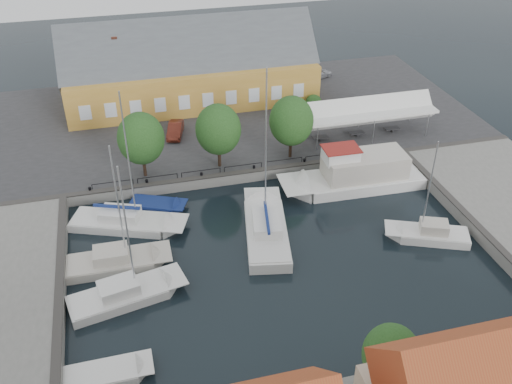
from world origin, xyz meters
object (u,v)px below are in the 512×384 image
west_boat_c (125,296)px  west_boat_a (126,224)px  car_silver (318,73)px  launch_sw (107,376)px  warehouse (185,71)px  center_sailboat (266,231)px  tent_canopy (368,111)px  west_boat_b (117,263)px  launch_nw (157,206)px  car_red (175,130)px  east_boat_b (429,236)px  trawler (357,176)px

west_boat_c → west_boat_a: bearing=85.8°
car_silver → launch_sw: bearing=125.4°
warehouse → west_boat_a: bearing=-111.1°
warehouse → center_sailboat: bearing=-84.9°
tent_canopy → west_boat_c: 31.44m
tent_canopy → west_boat_b: west_boat_b is taller
launch_nw → car_red: bearing=73.7°
east_boat_b → launch_sw: east_boat_b is taller
west_boat_b → launch_sw: bearing=-96.2°
tent_canopy → launch_nw: (-22.47, -6.40, -3.59)m
west_boat_b → west_boat_c: size_ratio=0.96×
car_silver → launch_sw: (-28.07, -40.15, -1.55)m
car_silver → west_boat_b: bearing=118.2°
car_red → west_boat_c: (-6.75, -22.36, -1.40)m
tent_canopy → car_red: tent_canopy is taller
west_boat_a → west_boat_c: west_boat_a is taller
car_silver → car_red: 22.77m
warehouse → west_boat_b: 29.45m
car_silver → warehouse: bearing=77.8°
car_silver → west_boat_a: bearing=114.0°
center_sailboat → west_boat_b: (-12.08, -1.00, -0.10)m
launch_sw → launch_nw: 18.31m
center_sailboat → east_boat_b: 13.20m
tent_canopy → center_sailboat: (-14.22, -12.63, -3.32)m
east_boat_b → west_boat_a: (-23.66, 7.90, 0.01)m
car_red → trawler: (15.06, -12.46, -0.64)m
car_red → center_sailboat: bearing=-59.7°
trawler → east_boat_b: 9.36m
warehouse → west_boat_c: bearing=-106.6°
car_silver → west_boat_c: (-26.56, -33.58, -1.37)m
tent_canopy → center_sailboat: size_ratio=0.97×
car_silver → center_sailboat: 32.39m
warehouse → car_silver: (17.23, 2.26, -2.79)m
car_silver → car_red: (-19.81, -11.22, 0.02)m
east_boat_b → launch_sw: size_ratio=1.72×
warehouse → tent_canopy: (16.60, -13.86, -0.74)m
tent_canopy → east_boat_b: (-1.61, -16.54, -3.42)m
car_silver → center_sailboat: bearing=133.0°
west_boat_a → launch_sw: size_ratio=2.32×
west_boat_c → launch_nw: size_ratio=2.11×
west_boat_c → east_boat_b: bearing=2.2°
warehouse → car_silver: bearing=7.5°
launch_sw → launch_nw: (4.96, 17.63, -0.00)m
west_boat_c → launch_sw: west_boat_c is taller
trawler → launch_sw: 28.56m
west_boat_a → launch_nw: bearing=38.7°
center_sailboat → launch_nw: (-8.25, 6.23, -0.27)m
car_silver → center_sailboat: (-14.85, -28.75, -1.27)m
west_boat_c → car_silver: bearing=51.7°
west_boat_b → west_boat_c: 3.84m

